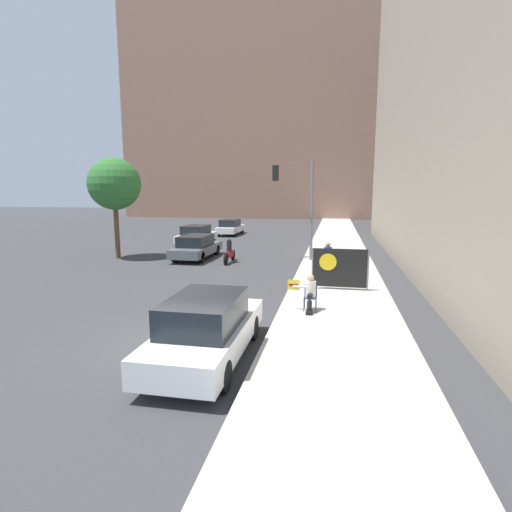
# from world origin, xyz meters

# --- Properties ---
(ground_plane) EXTENTS (160.00, 160.00, 0.00)m
(ground_plane) POSITION_xyz_m (0.00, 0.00, 0.00)
(ground_plane) COLOR #38383A
(sidewalk_curb) EXTENTS (3.79, 90.00, 0.13)m
(sidewalk_curb) POSITION_xyz_m (4.09, 15.00, 0.07)
(sidewalk_curb) COLOR #B7B2A8
(sidewalk_curb) RESTS_ON ground_plane
(building_backdrop_far) EXTENTS (52.00, 12.00, 40.38)m
(building_backdrop_far) POSITION_xyz_m (-2.00, 53.83, 20.19)
(building_backdrop_far) COLOR #936B56
(building_backdrop_far) RESTS_ON ground_plane
(seated_protester) EXTENTS (0.92, 0.77, 1.17)m
(seated_protester) POSITION_xyz_m (3.17, 3.02, 0.75)
(seated_protester) COLOR #474C56
(seated_protester) RESTS_ON sidewalk_curb
(pedestrian_behind) EXTENTS (0.34, 0.34, 1.62)m
(pedestrian_behind) POSITION_xyz_m (3.64, 7.79, 0.95)
(pedestrian_behind) COLOR #424247
(pedestrian_behind) RESTS_ON sidewalk_curb
(protest_banner) EXTENTS (2.16, 0.06, 1.60)m
(protest_banner) POSITION_xyz_m (4.12, 6.04, 0.98)
(protest_banner) COLOR slate
(protest_banner) RESTS_ON sidewalk_curb
(traffic_light_pole) EXTENTS (2.27, 2.04, 5.48)m
(traffic_light_pole) POSITION_xyz_m (1.86, 12.75, 3.78)
(traffic_light_pole) COLOR slate
(traffic_light_pole) RESTS_ON sidewalk_curb
(parked_car_curbside) EXTENTS (1.76, 4.61, 1.55)m
(parked_car_curbside) POSITION_xyz_m (1.05, -0.93, 0.76)
(parked_car_curbside) COLOR white
(parked_car_curbside) RESTS_ON ground_plane
(car_on_road_nearest) EXTENTS (1.76, 4.70, 1.38)m
(car_on_road_nearest) POSITION_xyz_m (-4.02, 12.64, 0.70)
(car_on_road_nearest) COLOR #565B60
(car_on_road_nearest) RESTS_ON ground_plane
(car_on_road_midblock) EXTENTS (1.88, 4.40, 1.43)m
(car_on_road_midblock) POSITION_xyz_m (-6.10, 18.53, 0.72)
(car_on_road_midblock) COLOR white
(car_on_road_midblock) RESTS_ON ground_plane
(car_on_road_distant) EXTENTS (1.70, 4.51, 1.40)m
(car_on_road_distant) POSITION_xyz_m (-5.40, 25.66, 0.70)
(car_on_road_distant) COLOR white
(car_on_road_distant) RESTS_ON ground_plane
(motorcycle_on_road) EXTENTS (0.28, 2.13, 1.33)m
(motorcycle_on_road) POSITION_xyz_m (-1.78, 11.70, 0.56)
(motorcycle_on_road) COLOR maroon
(motorcycle_on_road) RESTS_ON ground_plane
(street_tree_near_curb) EXTENTS (2.98, 2.98, 5.82)m
(street_tree_near_curb) POSITION_xyz_m (-8.60, 11.85, 4.30)
(street_tree_near_curb) COLOR brown
(street_tree_near_curb) RESTS_ON ground_plane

